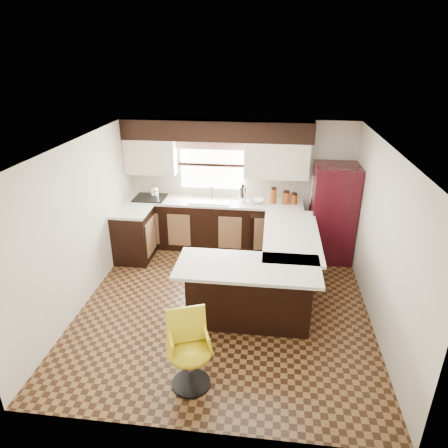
# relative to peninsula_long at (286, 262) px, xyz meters

# --- Properties ---
(floor) EXTENTS (4.40, 4.40, 0.00)m
(floor) POSITION_rel_peninsula_long_xyz_m (-0.90, -0.62, -0.45)
(floor) COLOR #49301A
(floor) RESTS_ON ground
(ceiling) EXTENTS (4.40, 4.40, 0.00)m
(ceiling) POSITION_rel_peninsula_long_xyz_m (-0.90, -0.62, 1.95)
(ceiling) COLOR silver
(ceiling) RESTS_ON wall_back
(wall_back) EXTENTS (4.40, 0.00, 4.40)m
(wall_back) POSITION_rel_peninsula_long_xyz_m (-0.90, 1.58, 0.75)
(wall_back) COLOR beige
(wall_back) RESTS_ON floor
(wall_front) EXTENTS (4.40, 0.00, 4.40)m
(wall_front) POSITION_rel_peninsula_long_xyz_m (-0.90, -2.83, 0.75)
(wall_front) COLOR beige
(wall_front) RESTS_ON floor
(wall_left) EXTENTS (0.00, 4.40, 4.40)m
(wall_left) POSITION_rel_peninsula_long_xyz_m (-3.00, -0.62, 0.75)
(wall_left) COLOR beige
(wall_left) RESTS_ON floor
(wall_right) EXTENTS (0.00, 4.40, 4.40)m
(wall_right) POSITION_rel_peninsula_long_xyz_m (1.20, -0.62, 0.75)
(wall_right) COLOR beige
(wall_right) RESTS_ON floor
(base_cab_back) EXTENTS (3.30, 0.60, 0.90)m
(base_cab_back) POSITION_rel_peninsula_long_xyz_m (-1.35, 1.28, 0.00)
(base_cab_back) COLOR black
(base_cab_back) RESTS_ON floor
(base_cab_left) EXTENTS (0.60, 0.70, 0.90)m
(base_cab_left) POSITION_rel_peninsula_long_xyz_m (-2.70, 0.62, 0.00)
(base_cab_left) COLOR black
(base_cab_left) RESTS_ON floor
(counter_back) EXTENTS (3.30, 0.60, 0.04)m
(counter_back) POSITION_rel_peninsula_long_xyz_m (-1.35, 1.28, 0.47)
(counter_back) COLOR silver
(counter_back) RESTS_ON base_cab_back
(counter_left) EXTENTS (0.60, 0.70, 0.04)m
(counter_left) POSITION_rel_peninsula_long_xyz_m (-2.70, 0.62, 0.47)
(counter_left) COLOR silver
(counter_left) RESTS_ON base_cab_left
(soffit) EXTENTS (3.40, 0.35, 0.36)m
(soffit) POSITION_rel_peninsula_long_xyz_m (-1.30, 1.40, 1.77)
(soffit) COLOR black
(soffit) RESTS_ON wall_back
(upper_cab_left) EXTENTS (0.94, 0.35, 0.64)m
(upper_cab_left) POSITION_rel_peninsula_long_xyz_m (-2.52, 1.40, 1.27)
(upper_cab_left) COLOR beige
(upper_cab_left) RESTS_ON wall_back
(upper_cab_right) EXTENTS (1.14, 0.35, 0.64)m
(upper_cab_right) POSITION_rel_peninsula_long_xyz_m (-0.22, 1.40, 1.27)
(upper_cab_right) COLOR beige
(upper_cab_right) RESTS_ON wall_back
(window_pane) EXTENTS (1.20, 0.02, 0.90)m
(window_pane) POSITION_rel_peninsula_long_xyz_m (-1.40, 1.56, 1.10)
(window_pane) COLOR white
(window_pane) RESTS_ON wall_back
(valance) EXTENTS (1.30, 0.06, 0.18)m
(valance) POSITION_rel_peninsula_long_xyz_m (-1.40, 1.52, 1.49)
(valance) COLOR #D19B93
(valance) RESTS_ON wall_back
(sink) EXTENTS (0.75, 0.45, 0.03)m
(sink) POSITION_rel_peninsula_long_xyz_m (-1.40, 1.25, 0.51)
(sink) COLOR #B2B2B7
(sink) RESTS_ON counter_back
(dishwasher) EXTENTS (0.58, 0.03, 0.78)m
(dishwasher) POSITION_rel_peninsula_long_xyz_m (-0.35, 0.99, -0.02)
(dishwasher) COLOR black
(dishwasher) RESTS_ON floor
(cooktop) EXTENTS (0.58, 0.50, 0.02)m
(cooktop) POSITION_rel_peninsula_long_xyz_m (-2.55, 1.25, 0.51)
(cooktop) COLOR black
(cooktop) RESTS_ON counter_back
(peninsula_long) EXTENTS (0.60, 1.95, 0.90)m
(peninsula_long) POSITION_rel_peninsula_long_xyz_m (0.00, 0.00, 0.00)
(peninsula_long) COLOR black
(peninsula_long) RESTS_ON floor
(peninsula_return) EXTENTS (1.65, 0.60, 0.90)m
(peninsula_return) POSITION_rel_peninsula_long_xyz_m (-0.53, -0.97, 0.00)
(peninsula_return) COLOR black
(peninsula_return) RESTS_ON floor
(counter_pen_long) EXTENTS (0.84, 1.95, 0.04)m
(counter_pen_long) POSITION_rel_peninsula_long_xyz_m (0.05, 0.00, 0.47)
(counter_pen_long) COLOR silver
(counter_pen_long) RESTS_ON peninsula_long
(counter_pen_return) EXTENTS (1.89, 0.84, 0.04)m
(counter_pen_return) POSITION_rel_peninsula_long_xyz_m (-0.55, -1.06, 0.47)
(counter_pen_return) COLOR silver
(counter_pen_return) RESTS_ON peninsula_return
(refrigerator) EXTENTS (0.75, 0.72, 1.74)m
(refrigerator) POSITION_rel_peninsula_long_xyz_m (0.81, 1.10, 0.42)
(refrigerator) COLOR #330810
(refrigerator) RESTS_ON floor
(bar_chair) EXTENTS (0.63, 0.63, 0.91)m
(bar_chair) POSITION_rel_peninsula_long_xyz_m (-1.09, -2.22, 0.01)
(bar_chair) COLOR gold
(bar_chair) RESTS_ON floor
(kettle) EXTENTS (0.18, 0.18, 0.24)m
(kettle) POSITION_rel_peninsula_long_xyz_m (-2.47, 1.26, 0.64)
(kettle) COLOR silver
(kettle) RESTS_ON cooktop
(percolator) EXTENTS (0.14, 0.14, 0.31)m
(percolator) POSITION_rel_peninsula_long_xyz_m (-0.81, 1.28, 0.65)
(percolator) COLOR silver
(percolator) RESTS_ON counter_back
(mixing_bowl) EXTENTS (0.31, 0.31, 0.07)m
(mixing_bowl) POSITION_rel_peninsula_long_xyz_m (-0.55, 1.28, 0.53)
(mixing_bowl) COLOR white
(mixing_bowl) RESTS_ON counter_back
(canister_large) EXTENTS (0.12, 0.12, 0.27)m
(canister_large) POSITION_rel_peninsula_long_xyz_m (-0.25, 1.30, 0.63)
(canister_large) COLOR brown
(canister_large) RESTS_ON counter_back
(canister_med) EXTENTS (0.13, 0.13, 0.21)m
(canister_med) POSITION_rel_peninsula_long_xyz_m (-0.02, 1.30, 0.60)
(canister_med) COLOR brown
(canister_med) RESTS_ON counter_back
(canister_small) EXTENTS (0.12, 0.12, 0.18)m
(canister_small) POSITION_rel_peninsula_long_xyz_m (0.13, 1.30, 0.58)
(canister_small) COLOR brown
(canister_small) RESTS_ON counter_back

